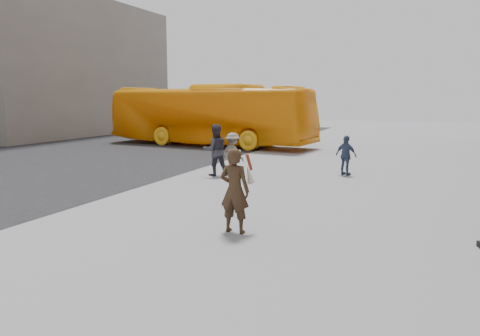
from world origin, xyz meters
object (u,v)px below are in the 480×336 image
at_px(woman, 235,189).
at_px(pedestrian_b, 233,153).
at_px(bus, 209,115).
at_px(pedestrian_a, 215,150).
at_px(pedestrian_c, 346,155).

distance_m(woman, pedestrian_b, 7.64).
xyz_separation_m(bus, pedestrian_a, (4.88, -9.62, -0.84)).
bearing_deg(pedestrian_b, pedestrian_c, -143.76).
bearing_deg(pedestrian_a, bus, -100.77).
relative_size(woman, pedestrian_b, 1.17).
distance_m(bus, pedestrian_c, 12.14).
bearing_deg(pedestrian_b, bus, -40.46).
bearing_deg(pedestrian_c, bus, -16.77).
distance_m(pedestrian_a, pedestrian_c, 4.77).
bearing_deg(pedestrian_a, pedestrian_c, 165.08).
bearing_deg(bus, pedestrian_a, -146.13).
height_order(bus, pedestrian_a, bus).
relative_size(pedestrian_a, pedestrian_c, 1.28).
relative_size(pedestrian_a, pedestrian_b, 1.22).
bearing_deg(pedestrian_a, woman, 80.58).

